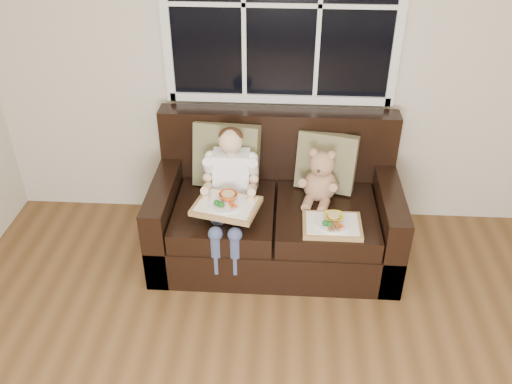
# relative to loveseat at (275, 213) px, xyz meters

# --- Properties ---
(room_walls) EXTENTS (4.52, 5.02, 2.71)m
(room_walls) POSITION_rel_loveseat_xyz_m (0.15, -2.02, 1.28)
(room_walls) COLOR beige
(room_walls) RESTS_ON ground
(window_back) EXTENTS (1.62, 0.04, 1.37)m
(window_back) POSITION_rel_loveseat_xyz_m (0.00, 0.46, 1.34)
(window_back) COLOR black
(window_back) RESTS_ON room_walls
(loveseat) EXTENTS (1.70, 0.92, 0.96)m
(loveseat) POSITION_rel_loveseat_xyz_m (0.00, 0.00, 0.00)
(loveseat) COLOR black
(loveseat) RESTS_ON ground
(pillow_left) EXTENTS (0.49, 0.28, 0.48)m
(pillow_left) POSITION_rel_loveseat_xyz_m (-0.36, 0.15, 0.37)
(pillow_left) COLOR olive
(pillow_left) RESTS_ON loveseat
(pillow_right) EXTENTS (0.45, 0.29, 0.42)m
(pillow_right) POSITION_rel_loveseat_xyz_m (0.35, 0.15, 0.35)
(pillow_right) COLOR olive
(pillow_right) RESTS_ON loveseat
(child) EXTENTS (0.36, 0.59, 0.82)m
(child) POSITION_rel_loveseat_xyz_m (-0.31, -0.12, 0.32)
(child) COLOR white
(child) RESTS_ON loveseat
(teddy_bear) EXTENTS (0.27, 0.33, 0.40)m
(teddy_bear) POSITION_rel_loveseat_xyz_m (0.30, -0.01, 0.30)
(teddy_bear) COLOR #AB7D5A
(teddy_bear) RESTS_ON loveseat
(tray_left) EXTENTS (0.47, 0.40, 0.09)m
(tray_left) POSITION_rel_loveseat_xyz_m (-0.31, -0.30, 0.27)
(tray_left) COLOR #A27949
(tray_left) RESTS_ON child
(tray_right) EXTENTS (0.38, 0.29, 0.09)m
(tray_right) POSITION_rel_loveseat_xyz_m (0.37, -0.34, 0.17)
(tray_right) COLOR #A27949
(tray_right) RESTS_ON loveseat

